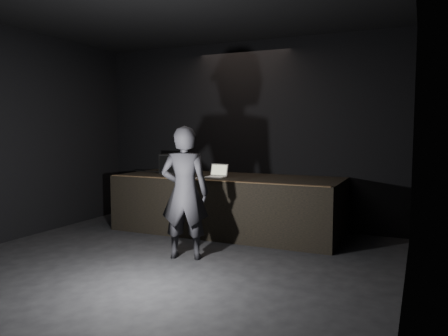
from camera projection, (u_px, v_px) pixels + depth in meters
ground at (138, 278)px, 5.38m from camera, size 7.00×7.00×0.00m
room_walls at (135, 113)px, 5.20m from camera, size 6.10×7.10×3.52m
stage_riser at (228, 204)px, 7.81m from camera, size 4.00×1.50×1.00m
riser_lip at (210, 180)px, 7.12m from camera, size 3.92×0.10×0.01m
stage_monitor at (175, 164)px, 8.40m from camera, size 0.61×0.50×0.36m
cable at (156, 172)px, 8.57m from camera, size 0.88×0.11×0.02m
laptop at (217, 174)px, 7.65m from camera, size 0.34×0.31×0.23m
beer_can at (186, 172)px, 7.65m from camera, size 0.08×0.08×0.18m
plastic_cup at (217, 174)px, 7.67m from camera, size 0.08×0.08×0.10m
wii_remote at (197, 178)px, 7.35m from camera, size 0.06×0.14×0.03m
person at (185, 193)px, 6.17m from camera, size 0.79×0.63×1.88m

